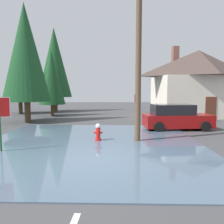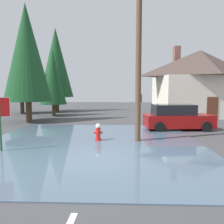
{
  "view_description": "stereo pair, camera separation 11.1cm",
  "coord_description": "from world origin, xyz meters",
  "px_view_note": "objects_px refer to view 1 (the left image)",
  "views": [
    {
      "loc": [
        0.93,
        -7.51,
        2.52
      ],
      "look_at": [
        0.67,
        2.83,
        1.49
      ],
      "focal_mm": 34.33,
      "sensor_mm": 36.0,
      "label": 1
    },
    {
      "loc": [
        1.04,
        -7.51,
        2.52
      ],
      "look_at": [
        0.67,
        2.83,
        1.49
      ],
      "focal_mm": 34.33,
      "sensor_mm": 36.0,
      "label": 2
    }
  ],
  "objects_px": {
    "pine_tree_short_left": "(52,77)",
    "pine_tree_far_center": "(25,53)",
    "fire_hydrant": "(98,132)",
    "pine_tree_mid_left": "(54,63)",
    "house": "(197,82)",
    "parked_car": "(176,117)",
    "utility_pole": "(139,44)",
    "pine_tree_tall_left": "(19,69)",
    "stop_sign_far": "(138,102)"
  },
  "relations": [
    {
      "from": "pine_tree_short_left",
      "to": "pine_tree_far_center",
      "type": "height_order",
      "value": "pine_tree_far_center"
    },
    {
      "from": "fire_hydrant",
      "to": "pine_tree_short_left",
      "type": "xyz_separation_m",
      "value": [
        -5.56,
        10.68,
        3.41
      ]
    },
    {
      "from": "fire_hydrant",
      "to": "pine_tree_mid_left",
      "type": "distance_m",
      "value": 17.31
    },
    {
      "from": "fire_hydrant",
      "to": "pine_tree_short_left",
      "type": "bearing_deg",
      "value": 117.49
    },
    {
      "from": "house",
      "to": "pine_tree_short_left",
      "type": "height_order",
      "value": "house"
    },
    {
      "from": "house",
      "to": "parked_car",
      "type": "bearing_deg",
      "value": -118.74
    },
    {
      "from": "utility_pole",
      "to": "parked_car",
      "type": "distance_m",
      "value": 5.94
    },
    {
      "from": "fire_hydrant",
      "to": "house",
      "type": "height_order",
      "value": "house"
    },
    {
      "from": "fire_hydrant",
      "to": "pine_tree_tall_left",
      "type": "relative_size",
      "value": 0.11
    },
    {
      "from": "pine_tree_tall_left",
      "to": "stop_sign_far",
      "type": "bearing_deg",
      "value": -22.0
    },
    {
      "from": "utility_pole",
      "to": "pine_tree_mid_left",
      "type": "xyz_separation_m",
      "value": [
        -8.49,
        15.14,
        1.09
      ]
    },
    {
      "from": "utility_pole",
      "to": "pine_tree_mid_left",
      "type": "height_order",
      "value": "pine_tree_mid_left"
    },
    {
      "from": "fire_hydrant",
      "to": "utility_pole",
      "type": "height_order",
      "value": "utility_pole"
    },
    {
      "from": "fire_hydrant",
      "to": "pine_tree_mid_left",
      "type": "bearing_deg",
      "value": 113.33
    },
    {
      "from": "pine_tree_tall_left",
      "to": "pine_tree_short_left",
      "type": "xyz_separation_m",
      "value": [
        4.21,
        -2.15,
        -1.01
      ]
    },
    {
      "from": "parked_car",
      "to": "utility_pole",
      "type": "bearing_deg",
      "value": -129.54
    },
    {
      "from": "parked_car",
      "to": "pine_tree_far_center",
      "type": "relative_size",
      "value": 0.47
    },
    {
      "from": "pine_tree_short_left",
      "to": "house",
      "type": "bearing_deg",
      "value": 0.02
    },
    {
      "from": "house",
      "to": "pine_tree_mid_left",
      "type": "relative_size",
      "value": 0.92
    },
    {
      "from": "house",
      "to": "pine_tree_mid_left",
      "type": "xyz_separation_m",
      "value": [
        -15.32,
        4.42,
        2.51
      ]
    },
    {
      "from": "house",
      "to": "pine_tree_tall_left",
      "type": "distance_m",
      "value": 18.76
    },
    {
      "from": "stop_sign_far",
      "to": "parked_car",
      "type": "height_order",
      "value": "stop_sign_far"
    },
    {
      "from": "utility_pole",
      "to": "parked_car",
      "type": "bearing_deg",
      "value": 50.46
    },
    {
      "from": "pine_tree_short_left",
      "to": "pine_tree_far_center",
      "type": "relative_size",
      "value": 0.7
    },
    {
      "from": "house",
      "to": "pine_tree_tall_left",
      "type": "xyz_separation_m",
      "value": [
        -18.57,
        2.14,
        1.52
      ]
    },
    {
      "from": "house",
      "to": "pine_tree_mid_left",
      "type": "distance_m",
      "value": 16.14
    },
    {
      "from": "fire_hydrant",
      "to": "pine_tree_short_left",
      "type": "relative_size",
      "value": 0.13
    },
    {
      "from": "pine_tree_short_left",
      "to": "parked_car",
      "type": "bearing_deg",
      "value": -35.19
    },
    {
      "from": "stop_sign_far",
      "to": "pine_tree_mid_left",
      "type": "xyz_separation_m",
      "value": [
        -9.22,
        7.32,
        4.24
      ]
    },
    {
      "from": "stop_sign_far",
      "to": "pine_tree_short_left",
      "type": "distance_m",
      "value": 9.04
    },
    {
      "from": "fire_hydrant",
      "to": "pine_tree_tall_left",
      "type": "bearing_deg",
      "value": 127.29
    },
    {
      "from": "stop_sign_far",
      "to": "parked_car",
      "type": "distance_m",
      "value": 4.95
    },
    {
      "from": "stop_sign_far",
      "to": "parked_car",
      "type": "bearing_deg",
      "value": -64.6
    },
    {
      "from": "parked_car",
      "to": "house",
      "type": "bearing_deg",
      "value": 61.26
    },
    {
      "from": "house",
      "to": "utility_pole",
      "type": "bearing_deg",
      "value": -122.48
    },
    {
      "from": "fire_hydrant",
      "to": "parked_car",
      "type": "bearing_deg",
      "value": 35.12
    },
    {
      "from": "parked_car",
      "to": "pine_tree_tall_left",
      "type": "xyz_separation_m",
      "value": [
        -14.57,
        9.45,
        4.07
      ]
    },
    {
      "from": "pine_tree_mid_left",
      "to": "house",
      "type": "bearing_deg",
      "value": -16.09
    },
    {
      "from": "utility_pole",
      "to": "pine_tree_short_left",
      "type": "height_order",
      "value": "utility_pole"
    },
    {
      "from": "pine_tree_far_center",
      "to": "fire_hydrant",
      "type": "bearing_deg",
      "value": -45.9
    },
    {
      "from": "stop_sign_far",
      "to": "pine_tree_tall_left",
      "type": "distance_m",
      "value": 13.84
    },
    {
      "from": "house",
      "to": "stop_sign_far",
      "type": "bearing_deg",
      "value": -154.59
    },
    {
      "from": "utility_pole",
      "to": "house",
      "type": "bearing_deg",
      "value": 57.52
    },
    {
      "from": "utility_pole",
      "to": "pine_tree_mid_left",
      "type": "distance_m",
      "value": 17.39
    },
    {
      "from": "utility_pole",
      "to": "house",
      "type": "height_order",
      "value": "utility_pole"
    },
    {
      "from": "pine_tree_tall_left",
      "to": "pine_tree_short_left",
      "type": "relative_size",
      "value": 1.26
    },
    {
      "from": "parked_car",
      "to": "pine_tree_short_left",
      "type": "bearing_deg",
      "value": 144.81
    },
    {
      "from": "parked_car",
      "to": "pine_tree_tall_left",
      "type": "height_order",
      "value": "pine_tree_tall_left"
    },
    {
      "from": "pine_tree_tall_left",
      "to": "parked_car",
      "type": "bearing_deg",
      "value": -32.97
    },
    {
      "from": "pine_tree_far_center",
      "to": "pine_tree_mid_left",
      "type": "bearing_deg",
      "value": 91.36
    }
  ]
}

